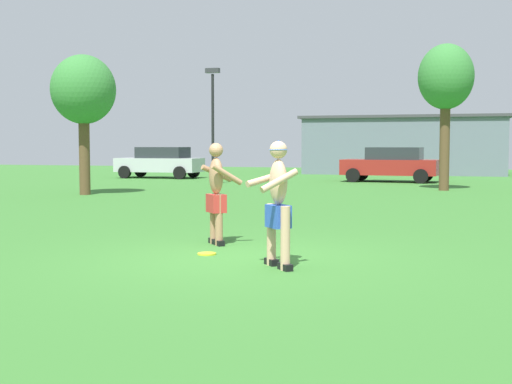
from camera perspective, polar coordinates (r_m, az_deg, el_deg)
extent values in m
plane|color=#38752D|center=(10.00, -1.34, -5.68)|extent=(80.00, 80.00, 0.00)
cube|color=black|center=(9.12, 2.48, -6.34)|extent=(0.25, 0.27, 0.09)
cylinder|color=#E0AD89|center=(9.05, 2.49, -3.93)|extent=(0.13, 0.13, 0.86)
cube|color=black|center=(9.49, 1.31, -5.92)|extent=(0.25, 0.27, 0.09)
cylinder|color=#E0AD89|center=(9.44, 1.31, -3.61)|extent=(0.13, 0.13, 0.86)
cube|color=blue|center=(9.21, 1.89, -2.06)|extent=(0.41, 0.43, 0.31)
ellipsoid|color=#E0AD89|center=(9.17, 1.90, 0.84)|extent=(0.39, 0.40, 0.62)
cylinder|color=#E0AD89|center=(8.92, 1.97, 0.96)|extent=(0.45, 0.50, 0.32)
cylinder|color=#E0AD89|center=(9.33, 0.73, 1.09)|extent=(0.44, 0.53, 0.21)
sphere|color=#E0AD89|center=(9.16, 1.91, 3.58)|extent=(0.24, 0.24, 0.24)
cone|color=#194CA5|center=(9.16, 1.91, 3.99)|extent=(0.35, 0.35, 0.13)
cube|color=black|center=(11.55, -3.58, -4.15)|extent=(0.25, 0.27, 0.09)
cylinder|color=tan|center=(11.51, -3.59, -2.26)|extent=(0.13, 0.13, 0.85)
cube|color=black|center=(11.33, -3.15, -4.31)|extent=(0.25, 0.27, 0.09)
cylinder|color=tan|center=(11.28, -3.15, -2.39)|extent=(0.13, 0.13, 0.85)
cube|color=red|center=(11.37, -3.38, -0.96)|extent=(0.42, 0.44, 0.31)
ellipsoid|color=tan|center=(11.34, -3.39, 1.37)|extent=(0.40, 0.41, 0.62)
cylinder|color=tan|center=(11.59, -3.35, 1.58)|extent=(0.47, 0.47, 0.31)
cylinder|color=tan|center=(11.15, -2.48, 1.49)|extent=(0.46, 0.45, 0.37)
sphere|color=tan|center=(11.32, -3.40, 3.56)|extent=(0.24, 0.24, 0.24)
cylinder|color=yellow|center=(10.42, -4.18, -5.22)|extent=(0.29, 0.29, 0.03)
cube|color=maroon|center=(31.43, 11.25, 2.07)|extent=(4.43, 2.14, 0.70)
cube|color=#282D33|center=(31.38, 11.63, 3.21)|extent=(2.53, 1.77, 0.56)
cylinder|color=black|center=(30.86, 8.20, 1.42)|extent=(0.66, 0.27, 0.64)
cylinder|color=black|center=(32.62, 8.92, 1.55)|extent=(0.66, 0.27, 0.64)
cylinder|color=black|center=(30.33, 13.75, 1.30)|extent=(0.66, 0.27, 0.64)
cylinder|color=black|center=(32.11, 14.17, 1.44)|extent=(0.66, 0.27, 0.64)
cube|color=silver|center=(34.82, -8.16, 2.28)|extent=(4.30, 1.81, 0.70)
cube|color=#282D33|center=(34.73, -7.87, 3.32)|extent=(2.41, 1.59, 0.56)
cylinder|color=black|center=(34.69, -11.04, 1.66)|extent=(0.64, 0.22, 0.64)
cylinder|color=black|center=(36.29, -9.72, 1.78)|extent=(0.64, 0.22, 0.64)
cylinder|color=black|center=(33.40, -6.45, 1.63)|extent=(0.64, 0.22, 0.64)
cylinder|color=black|center=(35.07, -5.30, 1.75)|extent=(0.64, 0.22, 0.64)
cylinder|color=black|center=(28.96, -3.67, 5.29)|extent=(0.12, 0.12, 4.69)
cube|color=#333338|center=(29.12, -3.69, 10.20)|extent=(0.60, 0.24, 0.20)
cube|color=slate|center=(41.59, 12.51, 3.78)|extent=(11.23, 6.90, 3.20)
cube|color=#3F3F44|center=(41.63, 12.54, 6.09)|extent=(11.68, 7.18, 0.16)
cylinder|color=brown|center=(23.53, -14.29, 3.10)|extent=(0.36, 0.36, 2.73)
ellipsoid|color=#387F38|center=(23.61, -14.38, 8.40)|extent=(2.17, 2.17, 2.32)
cylinder|color=brown|center=(25.90, 15.64, 3.83)|extent=(0.37, 0.37, 3.35)
ellipsoid|color=#387F38|center=(26.03, 15.75, 9.37)|extent=(2.02, 2.02, 2.40)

